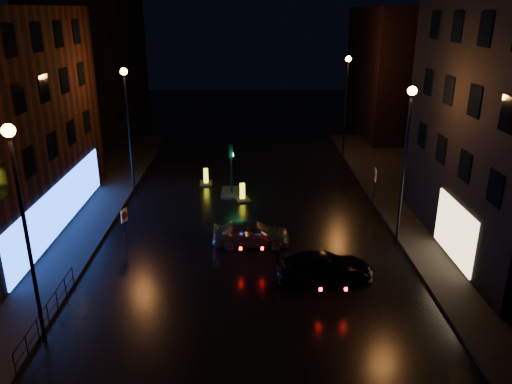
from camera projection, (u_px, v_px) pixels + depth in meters
ground at (251, 309)px, 20.88m from camera, size 120.00×120.00×0.00m
pavement_left at (2, 230)px, 28.14m from camera, size 12.00×44.00×0.15m
pavement_right at (494, 227)px, 28.57m from camera, size 12.00×44.00×0.15m
building_far_left at (92, 59)px, 51.04m from camera, size 8.00×16.00×14.00m
building_far_right at (401, 72)px, 49.05m from camera, size 8.00×14.00×12.00m
street_lamp_lnear at (21, 205)px, 16.96m from camera, size 0.44×0.44×8.37m
street_lamp_lfar at (127, 113)px, 31.97m from camera, size 0.44×0.44×8.37m
street_lamp_rnear at (407, 143)px, 24.70m from camera, size 0.44×0.44×8.37m
street_lamp_rfar at (346, 92)px, 39.71m from camera, size 0.44×0.44×8.37m
traffic_signal at (232, 186)px, 33.82m from camera, size 1.40×2.40×3.45m
guard_railing at (47, 310)px, 19.56m from camera, size 0.05×6.04×1.00m
silver_hatchback at (251, 233)px, 26.39m from camera, size 4.05×1.68×1.37m
dark_sedan at (324, 267)px, 22.97m from camera, size 4.71×2.35×1.31m
bollard_near at (242, 196)px, 32.75m from camera, size 1.19×1.49×1.14m
bollard_far at (206, 181)px, 35.72m from camera, size 0.97×1.38×1.16m
road_sign_left at (124, 219)px, 25.80m from camera, size 0.24×0.50×2.15m
road_sign_right at (375, 178)px, 31.27m from camera, size 0.13×0.60×2.45m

